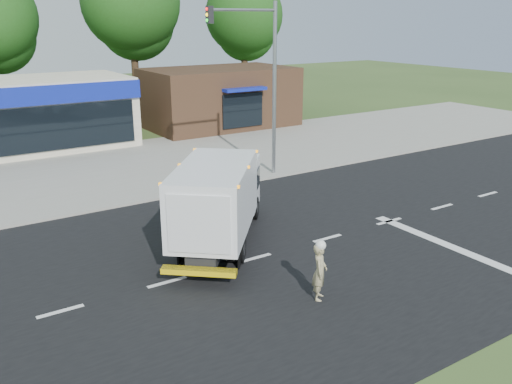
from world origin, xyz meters
The scene contains 10 objects.
ground centered at (0.00, 0.00, 0.00)m, with size 120.00×120.00×0.00m, color #385123.
road_asphalt centered at (0.00, 0.00, 0.00)m, with size 60.00×14.00×0.02m, color black.
sidewalk centered at (0.00, 8.20, 0.06)m, with size 60.00×2.40×0.12m, color gray.
parking_apron centered at (0.00, 14.00, 0.01)m, with size 60.00×9.00×0.02m, color gray.
lane_markings centered at (1.35, -1.35, 0.02)m, with size 55.20×7.00×0.01m.
ems_box_truck centered at (-3.32, 1.66, 1.70)m, with size 5.84×6.41×2.95m.
emergency_worker centered at (-2.92, -3.10, 0.85)m, with size 0.68×0.68×1.71m.
brown_storefront centered at (7.00, 19.98, 2.00)m, with size 10.00×6.70×4.00m.
traffic_signal_pole centered at (2.35, 7.60, 4.92)m, with size 3.51×0.25×8.00m.
background_trees centered at (-0.85, 28.16, 7.38)m, with size 36.77×7.39×12.10m.
Camera 1 is at (-11.49, -13.19, 7.28)m, focal length 38.00 mm.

